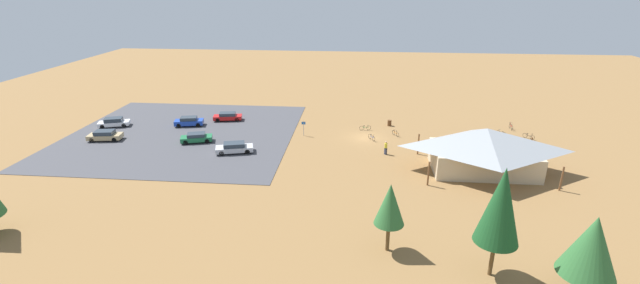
{
  "coord_description": "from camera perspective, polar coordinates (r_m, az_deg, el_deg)",
  "views": [
    {
      "loc": [
        1.23,
        58.05,
        20.96
      ],
      "look_at": [
        6.08,
        5.53,
        1.2
      ],
      "focal_mm": 24.19,
      "sensor_mm": 36.0,
      "label": 1
    }
  ],
  "objects": [
    {
      "name": "ground",
      "position": [
        61.73,
        6.1,
        0.57
      ],
      "size": [
        160.0,
        160.0,
        0.0
      ],
      "primitive_type": "plane",
      "color": "olive",
      "rests_on": "ground"
    },
    {
      "name": "parking_lot_asphalt",
      "position": [
        66.11,
        -17.7,
        1.07
      ],
      "size": [
        32.24,
        31.32,
        0.05
      ],
      "primitive_type": "cube",
      "color": "#424247",
      "rests_on": "ground"
    },
    {
      "name": "bike_pavilion",
      "position": [
        53.25,
        20.98,
        -0.63
      ],
      "size": [
        14.23,
        9.46,
        5.24
      ],
      "color": "#C6B28E",
      "rests_on": "ground"
    },
    {
      "name": "trash_bin",
      "position": [
        67.21,
        9.17,
        2.5
      ],
      "size": [
        0.6,
        0.6,
        0.9
      ],
      "primitive_type": "cylinder",
      "color": "brown",
      "rests_on": "ground"
    },
    {
      "name": "lot_sign",
      "position": [
        61.81,
        -2.19,
        2.09
      ],
      "size": [
        0.56,
        0.08,
        2.2
      ],
      "color": "#99999E",
      "rests_on": "ground"
    },
    {
      "name": "pine_center",
      "position": [
        35.22,
        32.27,
        -11.56
      ],
      "size": [
        3.83,
        3.83,
        6.38
      ],
      "color": "brown",
      "rests_on": "ground"
    },
    {
      "name": "pine_far_east",
      "position": [
        33.66,
        22.79,
        -7.79
      ],
      "size": [
        3.24,
        3.24,
        8.89
      ],
      "color": "brown",
      "rests_on": "ground"
    },
    {
      "name": "pine_midwest",
      "position": [
        35.12,
        9.23,
        -8.16
      ],
      "size": [
        2.47,
        2.47,
        6.06
      ],
      "color": "brown",
      "rests_on": "ground"
    },
    {
      "name": "bicycle_purple_lone_east",
      "position": [
        65.8,
        20.76,
        0.93
      ],
      "size": [
        1.75,
        0.48,
        0.88
      ],
      "color": "black",
      "rests_on": "ground"
    },
    {
      "name": "bicycle_black_edge_north",
      "position": [
        67.64,
        25.88,
        0.68
      ],
      "size": [
        1.17,
        1.38,
        0.85
      ],
      "color": "black",
      "rests_on": "ground"
    },
    {
      "name": "bicycle_orange_yard_center",
      "position": [
        62.98,
        9.97,
        1.12
      ],
      "size": [
        0.89,
        1.48,
        0.8
      ],
      "color": "black",
      "rests_on": "ground"
    },
    {
      "name": "bicycle_green_by_bin",
      "position": [
        64.74,
        6.01,
        1.87
      ],
      "size": [
        1.71,
        0.51,
        0.81
      ],
      "color": "black",
      "rests_on": "ground"
    },
    {
      "name": "bicycle_blue_trailside",
      "position": [
        60.75,
        6.86,
        0.6
      ],
      "size": [
        0.9,
        1.59,
        0.89
      ],
      "color": "black",
      "rests_on": "ground"
    },
    {
      "name": "bicycle_white_yard_left",
      "position": [
        67.07,
        22.86,
        1.02
      ],
      "size": [
        0.98,
        1.49,
        0.93
      ],
      "color": "black",
      "rests_on": "ground"
    },
    {
      "name": "bicycle_red_mid_cluster",
      "position": [
        70.9,
        23.95,
        1.86
      ],
      "size": [
        0.48,
        1.84,
        0.93
      ],
      "color": "black",
      "rests_on": "ground"
    },
    {
      "name": "car_green_by_curb",
      "position": [
        61.78,
        -16.03,
        0.56
      ],
      "size": [
        4.53,
        2.88,
        1.29
      ],
      "color": "#1E6B3D",
      "rests_on": "parking_lot_asphalt"
    },
    {
      "name": "car_red_far_end",
      "position": [
        70.29,
        -12.12,
        3.32
      ],
      "size": [
        4.66,
        2.49,
        1.3
      ],
      "color": "red",
      "rests_on": "parking_lot_asphalt"
    },
    {
      "name": "car_silver_aisle_side",
      "position": [
        56.82,
        -11.26,
        -0.74
      ],
      "size": [
        5.07,
        3.0,
        1.35
      ],
      "color": "#BCBCC1",
      "rests_on": "parking_lot_asphalt"
    },
    {
      "name": "car_white_front_row",
      "position": [
        72.98,
        -25.62,
        2.38
      ],
      "size": [
        4.8,
        3.14,
        1.37
      ],
      "color": "white",
      "rests_on": "parking_lot_asphalt"
    },
    {
      "name": "car_tan_second_row",
      "position": [
        67.2,
        -26.57,
        0.79
      ],
      "size": [
        4.7,
        2.57,
        1.39
      ],
      "color": "tan",
      "rests_on": "parking_lot_asphalt"
    },
    {
      "name": "car_blue_inner_stall",
      "position": [
        69.15,
        -16.95,
        2.63
      ],
      "size": [
        4.52,
        2.6,
        1.41
      ],
      "color": "#1E42B2",
      "rests_on": "parking_lot_asphalt"
    },
    {
      "name": "visitor_crossing_yard",
      "position": [
        55.83,
        8.7,
        -0.72
      ],
      "size": [
        0.37,
        0.4,
        1.79
      ],
      "color": "#2D3347",
      "rests_on": "ground"
    }
  ]
}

